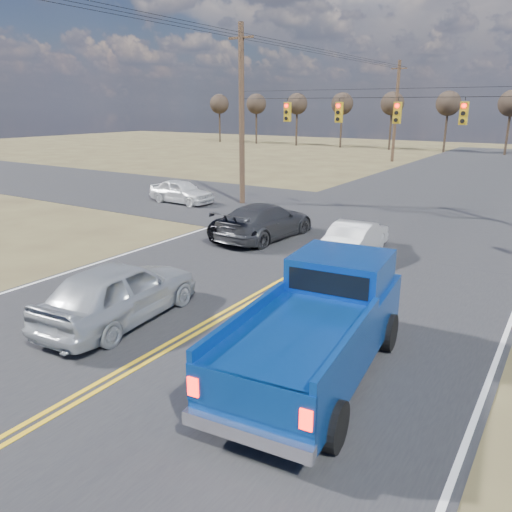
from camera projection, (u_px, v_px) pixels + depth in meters
The scene contains 12 objects.
ground at pixel (118, 376), 10.80m from camera, with size 160.00×160.00×0.00m, color brown.
road_main at pixel (320, 261), 18.85m from camera, with size 14.00×120.00×0.02m, color #28282B.
road_cross at pixel (389, 221), 25.29m from camera, with size 120.00×12.00×0.02m, color #28282B.
signal_gantry at pixel (406, 118), 23.39m from camera, with size 19.60×4.83×10.00m.
utility_poles at pixel (390, 115), 22.97m from camera, with size 19.60×58.32×10.00m.
treeline at pixel (443, 104), 30.85m from camera, with size 87.00×117.80×7.40m.
pickup_truck at pixel (319, 326), 10.60m from camera, with size 3.01×6.46×2.35m.
silver_suv at pixel (119, 292), 13.36m from camera, with size 2.00×4.98×1.70m, color #B3B7BC.
black_suv at pixel (256, 222), 22.09m from camera, with size 2.29×4.97×1.38m, color black.
white_car_queue at pixel (357, 237), 19.53m from camera, with size 1.44×4.14×1.36m, color silver.
dgrey_car_queue at pixel (265, 221), 21.83m from camera, with size 2.17×5.33×1.55m, color #3A3B3F.
cross_car_west at pixel (181, 191), 29.83m from camera, with size 4.15×1.67×1.41m, color white.
Camera 1 is at (7.71, -6.43, 5.62)m, focal length 35.00 mm.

